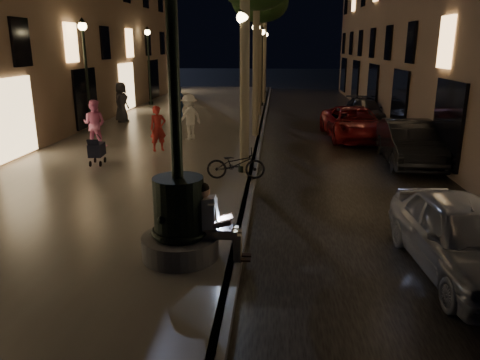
# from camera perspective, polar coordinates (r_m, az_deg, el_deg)

# --- Properties ---
(ground) EXTENTS (120.00, 120.00, 0.00)m
(ground) POSITION_cam_1_polar(r_m,az_deg,el_deg) (21.11, 2.55, 5.46)
(ground) COLOR black
(ground) RESTS_ON ground
(cobble_lane) EXTENTS (6.00, 45.00, 0.02)m
(cobble_lane) POSITION_cam_1_polar(r_m,az_deg,el_deg) (21.22, 10.71, 5.28)
(cobble_lane) COLOR black
(cobble_lane) RESTS_ON ground
(promenade) EXTENTS (8.00, 45.00, 0.20)m
(promenade) POSITION_cam_1_polar(r_m,az_deg,el_deg) (21.60, -8.17, 5.83)
(promenade) COLOR slate
(promenade) RESTS_ON ground
(curb_strip) EXTENTS (0.25, 45.00, 0.20)m
(curb_strip) POSITION_cam_1_polar(r_m,az_deg,el_deg) (21.09, 2.55, 5.73)
(curb_strip) COLOR #59595B
(curb_strip) RESTS_ON ground
(fountain_lamppost) EXTENTS (1.40, 1.40, 5.21)m
(fountain_lamppost) POSITION_cam_1_polar(r_m,az_deg,el_deg) (8.37, -7.47, -2.92)
(fountain_lamppost) COLOR #59595B
(fountain_lamppost) RESTS_ON promenade
(seated_man_laptop) EXTENTS (1.05, 0.35, 1.42)m
(seated_man_laptop) POSITION_cam_1_polar(r_m,az_deg,el_deg) (8.36, -3.27, -4.81)
(seated_man_laptop) COLOR tan
(seated_man_laptop) RESTS_ON promenade
(tree_third) EXTENTS (3.00, 3.00, 7.20)m
(tree_third) POSITION_cam_1_polar(r_m,az_deg,el_deg) (25.84, 2.45, 21.10)
(tree_third) COLOR #6B604C
(tree_third) RESTS_ON promenade
(tree_far) EXTENTS (3.00, 3.00, 7.50)m
(tree_far) POSITION_cam_1_polar(r_m,az_deg,el_deg) (31.84, 3.05, 20.70)
(tree_far) COLOR #6B604C
(tree_far) RESTS_ON promenade
(lamp_curb_a) EXTENTS (0.36, 0.36, 4.81)m
(lamp_curb_a) POSITION_cam_1_polar(r_m,az_deg,el_deg) (13.78, 0.36, 13.31)
(lamp_curb_a) COLOR black
(lamp_curb_a) RESTS_ON promenade
(lamp_curb_b) EXTENTS (0.36, 0.36, 4.81)m
(lamp_curb_b) POSITION_cam_1_polar(r_m,az_deg,el_deg) (21.76, 1.94, 14.37)
(lamp_curb_b) COLOR black
(lamp_curb_b) RESTS_ON promenade
(lamp_curb_c) EXTENTS (0.36, 0.36, 4.81)m
(lamp_curb_c) POSITION_cam_1_polar(r_m,az_deg,el_deg) (29.75, 2.68, 14.86)
(lamp_curb_c) COLOR black
(lamp_curb_c) RESTS_ON promenade
(lamp_curb_d) EXTENTS (0.36, 0.36, 4.81)m
(lamp_curb_d) POSITION_cam_1_polar(r_m,az_deg,el_deg) (37.75, 3.11, 15.14)
(lamp_curb_d) COLOR black
(lamp_curb_d) RESTS_ON promenade
(lamp_left_b) EXTENTS (0.36, 0.36, 4.81)m
(lamp_left_b) POSITION_cam_1_polar(r_m,az_deg,el_deg) (21.34, -18.32, 13.55)
(lamp_left_b) COLOR black
(lamp_left_b) RESTS_ON promenade
(lamp_left_c) EXTENTS (0.36, 0.36, 4.81)m
(lamp_left_c) POSITION_cam_1_polar(r_m,az_deg,el_deg) (30.82, -11.08, 14.63)
(lamp_left_c) COLOR black
(lamp_left_c) RESTS_ON promenade
(stroller) EXTENTS (0.46, 0.96, 0.97)m
(stroller) POSITION_cam_1_polar(r_m,az_deg,el_deg) (15.67, -17.08, 3.54)
(stroller) COLOR black
(stroller) RESTS_ON promenade
(car_front) EXTENTS (1.91, 4.15, 1.38)m
(car_front) POSITION_cam_1_polar(r_m,az_deg,el_deg) (9.13, 25.50, -6.27)
(car_front) COLOR #93939A
(car_front) RESTS_ON ground
(car_second) EXTENTS (1.71, 4.47, 1.46)m
(car_second) POSITION_cam_1_polar(r_m,az_deg,el_deg) (16.92, 19.91, 4.32)
(car_second) COLOR black
(car_second) RESTS_ON ground
(car_third) EXTENTS (2.59, 5.02, 1.35)m
(car_third) POSITION_cam_1_polar(r_m,az_deg,el_deg) (20.79, 13.69, 6.74)
(car_third) COLOR maroon
(car_third) RESTS_ON ground
(car_rear) EXTENTS (1.85, 4.29, 1.23)m
(car_rear) POSITION_cam_1_polar(r_m,az_deg,el_deg) (25.35, 14.86, 8.16)
(car_rear) COLOR #333338
(car_rear) RESTS_ON ground
(pedestrian_red) EXTENTS (0.71, 0.64, 1.63)m
(pedestrian_red) POSITION_cam_1_polar(r_m,az_deg,el_deg) (17.19, -9.96, 6.20)
(pedestrian_red) COLOR red
(pedestrian_red) RESTS_ON promenade
(pedestrian_pink) EXTENTS (0.91, 0.73, 1.78)m
(pedestrian_pink) POSITION_cam_1_polar(r_m,az_deg,el_deg) (18.36, -17.32, 6.58)
(pedestrian_pink) COLOR pink
(pedestrian_pink) RESTS_ON promenade
(pedestrian_white) EXTENTS (1.27, 1.33, 1.82)m
(pedestrian_white) POSITION_cam_1_polar(r_m,az_deg,el_deg) (19.11, -6.21, 7.62)
(pedestrian_white) COLOR white
(pedestrian_white) RESTS_ON promenade
(pedestrian_blue) EXTENTS (1.06, 1.02, 1.77)m
(pedestrian_blue) POSITION_cam_1_polar(r_m,az_deg,el_deg) (23.83, -7.47, 9.21)
(pedestrian_blue) COLOR navy
(pedestrian_blue) RESTS_ON promenade
(pedestrian_dark) EXTENTS (0.80, 1.06, 1.95)m
(pedestrian_dark) POSITION_cam_1_polar(r_m,az_deg,el_deg) (24.18, -14.27, 9.18)
(pedestrian_dark) COLOR #39383D
(pedestrian_dark) RESTS_ON promenade
(bicycle) EXTENTS (1.71, 0.70, 0.88)m
(bicycle) POSITION_cam_1_polar(r_m,az_deg,el_deg) (13.40, -0.51, 1.98)
(bicycle) COLOR black
(bicycle) RESTS_ON promenade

